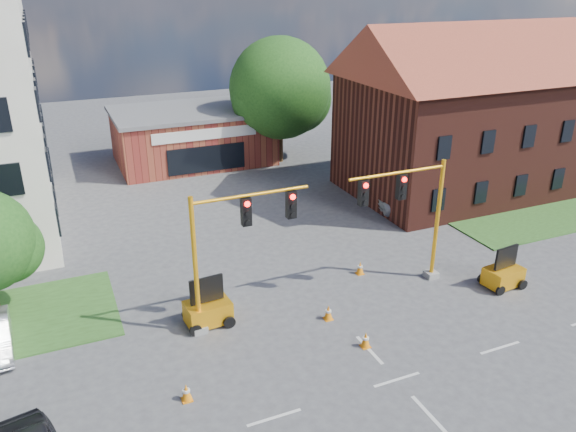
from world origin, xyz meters
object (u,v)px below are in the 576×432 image
at_px(pickup_white, 417,202).
at_px(signal_mast_west, 233,243).
at_px(trailer_east, 503,275).
at_px(signal_mast_east, 410,211).
at_px(trailer_west, 208,310).

bearing_deg(pickup_white, signal_mast_west, 130.80).
bearing_deg(trailer_east, signal_mast_east, 147.55).
distance_m(signal_mast_west, pickup_white, 16.85).
height_order(trailer_west, pickup_white, trailer_west).
xyz_separation_m(trailer_west, pickup_white, (15.88, 7.03, 0.02)).
xyz_separation_m(trailer_east, pickup_white, (1.74, 9.61, 0.07)).
bearing_deg(pickup_white, trailer_west, 127.73).
height_order(signal_mast_east, trailer_west, signal_mast_east).
bearing_deg(signal_mast_east, signal_mast_west, 180.00).
xyz_separation_m(signal_mast_west, pickup_white, (14.74, 7.49, -3.21)).
bearing_deg(signal_mast_east, trailer_east, -26.20).
bearing_deg(signal_mast_east, trailer_west, 177.29).
bearing_deg(signal_mast_west, trailer_east, -9.23).
bearing_deg(trailer_east, trailer_west, 163.42).
height_order(trailer_west, trailer_east, trailer_west).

